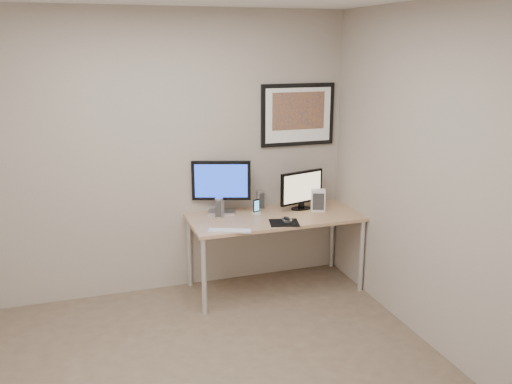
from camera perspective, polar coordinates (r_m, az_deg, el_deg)
room at (r=3.74m, az=-7.54°, el=5.40°), size 3.60×3.60×3.60m
desk at (r=5.09m, az=2.00°, el=-3.22°), size 1.60×0.70×0.73m
framed_art at (r=5.31m, az=4.42°, el=8.11°), size 0.75×0.04×0.60m
monitor_large at (r=5.09m, az=-3.67°, el=0.81°), size 0.54×0.25×0.50m
monitor_tv at (r=5.23m, az=4.83°, el=0.31°), size 0.47×0.16×0.38m
speaker_left at (r=5.00m, az=-3.92°, el=-1.67°), size 0.10×0.10×0.19m
speaker_right at (r=5.26m, az=0.41°, el=-0.84°), size 0.09×0.09×0.18m
phone_dock at (r=5.11m, az=0.03°, el=-1.53°), size 0.08×0.08×0.14m
keyboard at (r=4.65m, az=-2.76°, el=-4.08°), size 0.39×0.24×0.01m
mousepad at (r=4.87m, az=2.99°, el=-3.25°), size 0.31×0.28×0.00m
mouse at (r=4.91m, az=3.28°, el=-2.86°), size 0.07×0.12×0.04m
fan_unit at (r=5.23m, az=6.55°, el=-0.87°), size 0.16×0.14×0.21m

